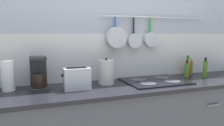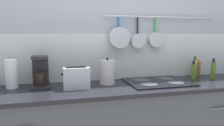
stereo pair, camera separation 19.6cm
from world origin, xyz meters
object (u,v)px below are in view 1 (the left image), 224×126
(bottle_sesame_oil, at_px, (187,70))
(bottle_dish_soap, at_px, (187,67))
(paper_towel_roll, at_px, (8,76))
(toaster, at_px, (77,79))
(kettle, at_px, (106,72))
(bottle_olive_oil, at_px, (205,68))
(bottle_hot_sauce, at_px, (190,67))
(coffee_maker, at_px, (39,75))

(bottle_sesame_oil, xyz_separation_m, bottle_dish_soap, (0.06, 0.07, 0.02))
(paper_towel_roll, distance_m, toaster, 0.57)
(paper_towel_roll, distance_m, kettle, 0.86)
(bottle_olive_oil, bearing_deg, bottle_hot_sauce, 112.54)
(bottle_hot_sauce, bearing_deg, bottle_dish_soap, -145.47)
(bottle_sesame_oil, xyz_separation_m, bottle_olive_oil, (0.20, -0.06, 0.01))
(coffee_maker, height_order, bottle_olive_oil, coffee_maker)
(coffee_maker, xyz_separation_m, bottle_olive_oil, (1.76, -0.08, -0.02))
(paper_towel_roll, height_order, coffee_maker, coffee_maker)
(toaster, height_order, bottle_hot_sauce, bottle_hot_sauce)
(kettle, bearing_deg, coffee_maker, 177.32)
(bottle_hot_sauce, bearing_deg, coffee_maker, -177.01)
(bottle_sesame_oil, height_order, bottle_dish_soap, bottle_dish_soap)
(kettle, distance_m, bottle_sesame_oil, 0.95)
(bottle_hot_sauce, height_order, bottle_olive_oil, bottle_olive_oil)
(kettle, bearing_deg, bottle_sesame_oil, 0.13)
(paper_towel_roll, bearing_deg, bottle_sesame_oil, -1.46)
(toaster, xyz_separation_m, bottle_sesame_oil, (1.25, 0.11, -0.01))
(coffee_maker, distance_m, toaster, 0.34)
(bottle_sesame_oil, height_order, bottle_olive_oil, bottle_olive_oil)
(coffee_maker, xyz_separation_m, bottle_hot_sauce, (1.69, 0.09, -0.03))
(coffee_maker, bearing_deg, toaster, -23.96)
(bottle_sesame_oil, relative_size, bottle_dish_soap, 0.83)
(paper_towel_roll, height_order, bottle_hot_sauce, paper_towel_roll)
(toaster, bearing_deg, bottle_dish_soap, 7.67)
(paper_towel_roll, xyz_separation_m, coffee_maker, (0.25, -0.02, -0.01))
(coffee_maker, distance_m, bottle_hot_sauce, 1.69)
(kettle, relative_size, bottle_hot_sauce, 1.27)
(kettle, xyz_separation_m, bottle_hot_sauce, (1.07, 0.12, -0.03))
(paper_towel_roll, relative_size, bottle_hot_sauce, 1.28)
(paper_towel_roll, height_order, toaster, paper_towel_roll)
(coffee_maker, height_order, kettle, coffee_maker)
(paper_towel_roll, xyz_separation_m, bottle_dish_soap, (1.86, 0.02, -0.02))
(bottle_dish_soap, distance_m, bottle_hot_sauce, 0.09)
(toaster, relative_size, bottle_olive_oil, 1.11)
(coffee_maker, bearing_deg, bottle_dish_soap, 1.42)
(toaster, distance_m, bottle_hot_sauce, 1.40)
(coffee_maker, bearing_deg, paper_towel_roll, 175.47)
(bottle_dish_soap, height_order, bottle_olive_oil, bottle_dish_soap)
(bottle_sesame_oil, xyz_separation_m, bottle_hot_sauce, (0.13, 0.11, 0.00))
(toaster, distance_m, bottle_sesame_oil, 1.25)
(kettle, bearing_deg, paper_towel_roll, 176.79)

